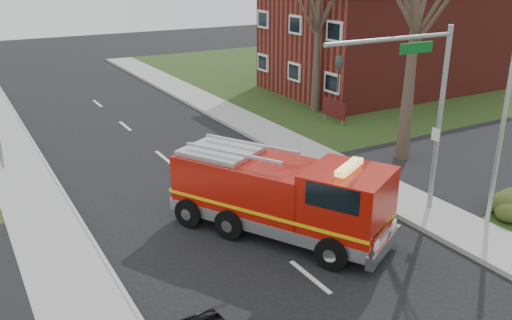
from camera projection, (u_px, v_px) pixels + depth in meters
ground at (310, 277)px, 16.00m from camera, size 120.00×120.00×0.00m
sidewalk_right at (455, 226)px, 18.88m from camera, size 2.40×80.00×0.15m
brick_building at (384, 38)px, 38.29m from camera, size 15.40×10.40×7.25m
health_center_sign at (334, 109)px, 30.79m from camera, size 0.12×2.00×1.40m
bare_tree_far at (319, 4)px, 31.12m from camera, size 5.25×5.25×10.50m
traffic_signal_mast at (417, 91)px, 18.04m from camera, size 5.29×0.18×6.80m
streetlight_pole at (506, 101)px, 17.38m from camera, size 1.48×0.16×8.40m
fire_engine at (282, 197)px, 18.13m from camera, size 5.73×7.68×2.98m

